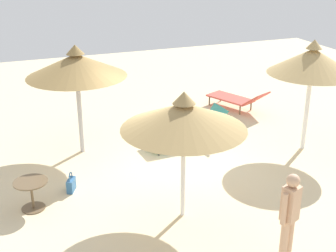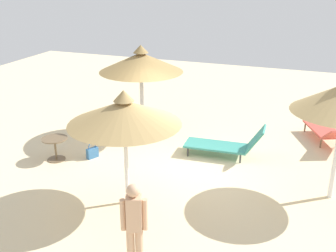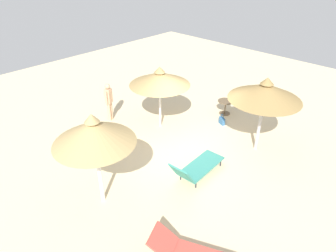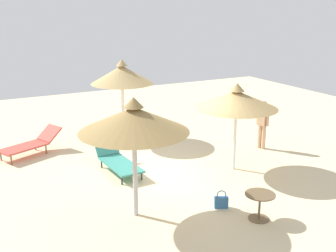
{
  "view_description": "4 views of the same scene",
  "coord_description": "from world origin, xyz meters",
  "views": [
    {
      "loc": [
        8.6,
        -3.35,
        4.84
      ],
      "look_at": [
        0.16,
        -0.1,
        1.2
      ],
      "focal_mm": 49.37,
      "sensor_mm": 36.0,
      "label": 1
    },
    {
      "loc": [
        8.56,
        3.09,
        4.65
      ],
      "look_at": [
        0.32,
        0.0,
        1.29
      ],
      "focal_mm": 44.78,
      "sensor_mm": 36.0,
      "label": 2
    },
    {
      "loc": [
        -5.64,
        6.83,
        6.11
      ],
      "look_at": [
        -0.09,
        1.02,
        1.34
      ],
      "focal_mm": 32.31,
      "sensor_mm": 36.0,
      "label": 3
    },
    {
      "loc": [
        -5.12,
        -9.39,
        4.49
      ],
      "look_at": [
        0.22,
        0.8,
        1.15
      ],
      "focal_mm": 45.21,
      "sensor_mm": 36.0,
      "label": 4
    }
  ],
  "objects": [
    {
      "name": "parasol_umbrella_far_right",
      "position": [
        -1.83,
        -1.6,
        2.18
      ],
      "size": [
        2.33,
        2.33,
        2.66
      ],
      "color": "#B2B2B7",
      "rests_on": "ground"
    },
    {
      "name": "parasol_umbrella_back",
      "position": [
        -0.03,
        3.58,
        2.23
      ],
      "size": [
        2.08,
        2.08,
        2.74
      ],
      "color": "white",
      "rests_on": "ground"
    },
    {
      "name": "lounge_chair_far_left",
      "position": [
        -1.28,
        1.04,
        0.36
      ],
      "size": [
        0.79,
        2.07,
        0.89
      ],
      "color": "teal",
      "rests_on": "ground"
    },
    {
      "name": "handbag",
      "position": [
        0.02,
        -2.2,
        0.15
      ],
      "size": [
        0.33,
        0.25,
        0.43
      ],
      "color": "#336699",
      "rests_on": "ground"
    },
    {
      "name": "side_table_round",
      "position": [
        0.44,
        -3.02,
        0.41
      ],
      "size": [
        0.65,
        0.65,
        0.59
      ],
      "color": "brown",
      "rests_on": "ground"
    },
    {
      "name": "lounge_chair_center",
      "position": [
        -3.12,
        3.44,
        0.37
      ],
      "size": [
        2.05,
        1.39,
        0.73
      ],
      "color": "#CC4C3F",
      "rests_on": "ground"
    },
    {
      "name": "ground",
      "position": [
        0.0,
        0.0,
        -0.05
      ],
      "size": [
        24.0,
        24.0,
        0.1
      ],
      "primitive_type": "cube",
      "color": "beige"
    },
    {
      "name": "parasol_umbrella_edge",
      "position": [
        1.69,
        -0.39,
        2.0
      ],
      "size": [
        2.25,
        2.25,
        2.45
      ],
      "color": "white",
      "rests_on": "ground"
    },
    {
      "name": "person_standing_near_right",
      "position": [
        3.53,
        0.63,
        0.88
      ],
      "size": [
        0.29,
        0.41,
        1.57
      ],
      "color": "tan",
      "rests_on": "ground"
    }
  ]
}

